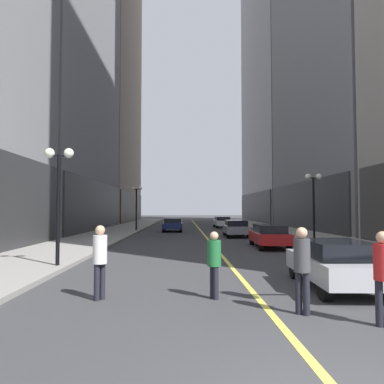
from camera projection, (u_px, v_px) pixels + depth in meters
name	position (u px, v px, depth m)	size (l,w,h in m)	color
ground_plane	(200.00, 230.00, 38.71)	(200.00, 200.00, 0.00)	#38383A
sidewalk_left	(121.00, 230.00, 38.50)	(4.50, 78.00, 0.15)	gray
sidewalk_right	(279.00, 229.00, 38.92)	(4.50, 78.00, 0.15)	gray
lane_centre_stripe	(200.00, 230.00, 38.71)	(0.16, 70.00, 0.01)	#E5D64C
building_left_far	(95.00, 22.00, 64.86)	(13.55, 26.00, 69.79)	gray
building_right_far	(291.00, 77.00, 65.29)	(13.59, 26.00, 50.90)	gray
car_silver	(335.00, 262.00, 10.23)	(1.92, 4.18, 1.32)	#B7B7BC
car_red	(269.00, 235.00, 21.04)	(1.90, 4.67, 1.32)	#B21919
car_grey	(236.00, 228.00, 29.50)	(1.91, 4.55, 1.32)	slate
car_navy	(173.00, 224.00, 36.48)	(1.90, 4.32, 1.32)	#141E4C
car_white	(222.00, 222.00, 44.20)	(1.83, 4.82, 1.32)	silver
pedestrian_in_white_shirt	(100.00, 256.00, 8.98)	(0.48, 0.48, 1.79)	black
pedestrian_in_red_jacket	(383.00, 271.00, 6.92)	(0.45, 0.45, 1.77)	black
pedestrian_in_green_parka	(214.00, 260.00, 9.09)	(0.44, 0.44, 1.63)	black
pedestrian_with_orange_bag	(302.00, 263.00, 7.73)	(0.48, 0.48, 1.81)	black
street_lamp_left_near	(59.00, 180.00, 13.62)	(1.06, 0.36, 4.43)	black
street_lamp_left_far	(136.00, 198.00, 36.47)	(1.06, 0.36, 4.43)	black
street_lamp_right_mid	(313.00, 192.00, 23.40)	(1.06, 0.36, 4.43)	black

